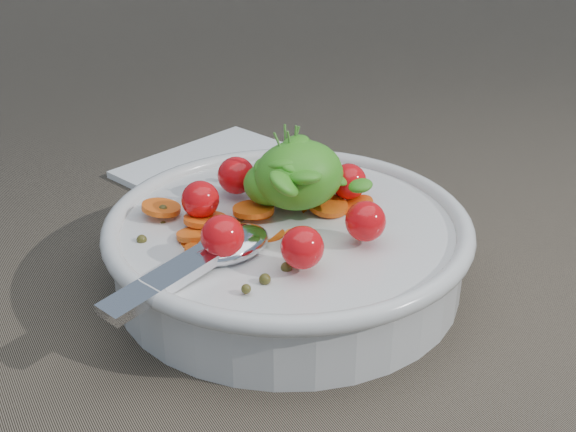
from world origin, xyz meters
TOP-DOWN VIEW (x-y plane):
  - ground at (0.00, 0.00)m, footprint 6.00×6.00m
  - bowl at (0.01, 0.00)m, footprint 0.28×0.26m
  - napkin at (0.05, 0.20)m, footprint 0.21×0.19m

SIDE VIEW (x-z plane):
  - ground at x=0.00m, z-range 0.00..0.00m
  - napkin at x=0.05m, z-range 0.00..0.01m
  - bowl at x=0.01m, z-range -0.02..0.08m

